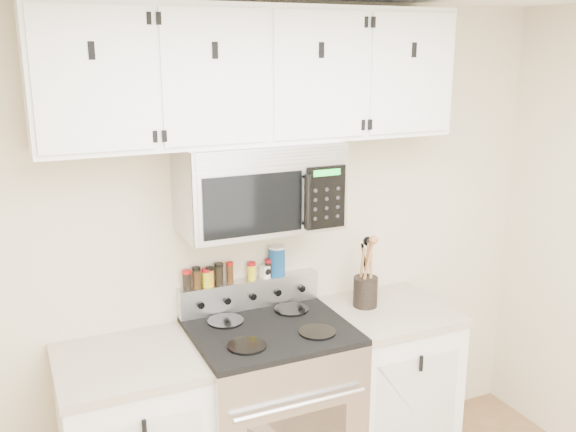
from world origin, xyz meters
The scene contains 18 objects.
back_wall centered at (0.00, 1.75, 1.25)m, with size 3.50×0.01×2.50m, color beige.
range centered at (0.00, 1.43, 0.49)m, with size 0.76×0.65×1.10m.
base_cabinet_right centered at (0.69, 1.45, 0.46)m, with size 0.64×0.62×0.92m.
microwave centered at (0.00, 1.55, 1.63)m, with size 0.76×0.44×0.42m.
upper_cabinets centered at (0.00, 1.58, 2.15)m, with size 2.00×0.35×0.62m.
utensil_crock centered at (0.60, 1.53, 1.02)m, with size 0.13×0.13×0.38m.
kitchen_timer centered at (0.10, 1.71, 1.13)m, with size 0.06×0.05×0.07m, color white.
salt_canister centered at (0.16, 1.71, 1.18)m, with size 0.09×0.09×0.16m.
spice_jar_0 centered at (-0.33, 1.71, 1.15)m, with size 0.04×0.04×0.10m.
spice_jar_1 centered at (-0.28, 1.71, 1.16)m, with size 0.04×0.04×0.11m.
spice_jar_2 centered at (-0.23, 1.71, 1.15)m, with size 0.05×0.05×0.09m.
spice_jar_3 centered at (-0.21, 1.71, 1.15)m, with size 0.04×0.04×0.10m.
spice_jar_4 centered at (-0.16, 1.71, 1.16)m, with size 0.05×0.05×0.11m.
spice_jar_5 centered at (-0.10, 1.71, 1.16)m, with size 0.04×0.04×0.11m.
spice_jar_6 centered at (0.01, 1.71, 1.15)m, with size 0.04×0.04×0.09m.
spice_jar_7 centered at (0.11, 1.71, 1.15)m, with size 0.04×0.04×0.10m.
spice_jar_8 centered at (0.16, 1.71, 1.15)m, with size 0.04×0.04×0.09m.
spice_jar_9 centered at (0.18, 1.71, 1.15)m, with size 0.04×0.04×0.10m.
Camera 1 is at (-1.11, -1.24, 2.27)m, focal length 40.00 mm.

